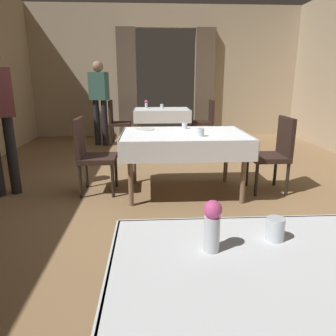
{
  "coord_description": "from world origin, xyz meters",
  "views": [
    {
      "loc": [
        -0.41,
        -3.72,
        1.38
      ],
      "look_at": [
        -0.18,
        0.28,
        0.25
      ],
      "focal_mm": 33.99,
      "sensor_mm": 36.0,
      "label": 1
    }
  ],
  "objects_px": {
    "dining_table_mid": "(184,139)",
    "chair_mid_left": "(91,152)",
    "chair_far_right": "(206,119)",
    "flower_vase_far": "(146,104)",
    "person_diner_standing_aside": "(99,96)",
    "chair_far_left": "(117,120)",
    "glass_mid_c": "(185,126)",
    "dining_table_far": "(162,114)",
    "chair_mid_right": "(275,151)",
    "flower_vase_near": "(212,224)",
    "dining_table_near": "(287,305)",
    "plate_mid_a": "(145,129)",
    "glass_mid_b": "(201,132)",
    "glass_near_b": "(275,229)",
    "glass_far_b": "(162,106)"
  },
  "relations": [
    {
      "from": "dining_table_mid",
      "to": "chair_mid_left",
      "type": "distance_m",
      "value": 1.14
    },
    {
      "from": "chair_far_right",
      "to": "flower_vase_far",
      "type": "height_order",
      "value": "same"
    },
    {
      "from": "dining_table_mid",
      "to": "person_diner_standing_aside",
      "type": "height_order",
      "value": "person_diner_standing_aside"
    },
    {
      "from": "chair_far_left",
      "to": "chair_far_right",
      "type": "distance_m",
      "value": 1.95
    },
    {
      "from": "dining_table_mid",
      "to": "glass_mid_c",
      "type": "relative_size",
      "value": 18.49
    },
    {
      "from": "dining_table_far",
      "to": "chair_mid_right",
      "type": "xyz_separation_m",
      "value": [
        1.28,
        -3.11,
        -0.14
      ]
    },
    {
      "from": "flower_vase_near",
      "to": "dining_table_near",
      "type": "bearing_deg",
      "value": -41.25
    },
    {
      "from": "dining_table_near",
      "to": "flower_vase_far",
      "type": "relative_size",
      "value": 6.76
    },
    {
      "from": "plate_mid_a",
      "to": "glass_mid_b",
      "type": "xyz_separation_m",
      "value": [
        0.63,
        -0.51,
        0.04
      ]
    },
    {
      "from": "dining_table_near",
      "to": "dining_table_far",
      "type": "relative_size",
      "value": 1.03
    },
    {
      "from": "chair_mid_left",
      "to": "glass_mid_b",
      "type": "height_order",
      "value": "chair_mid_left"
    },
    {
      "from": "flower_vase_near",
      "to": "chair_mid_left",
      "type": "bearing_deg",
      "value": 109.0
    },
    {
      "from": "chair_mid_right",
      "to": "plate_mid_a",
      "type": "distance_m",
      "value": 1.64
    },
    {
      "from": "chair_mid_right",
      "to": "chair_mid_left",
      "type": "relative_size",
      "value": 1.0
    },
    {
      "from": "chair_far_right",
      "to": "glass_mid_c",
      "type": "relative_size",
      "value": 11.5
    },
    {
      "from": "chair_mid_right",
      "to": "glass_near_b",
      "type": "relative_size",
      "value": 9.95
    },
    {
      "from": "plate_mid_a",
      "to": "chair_far_left",
      "type": "bearing_deg",
      "value": 102.72
    },
    {
      "from": "flower_vase_far",
      "to": "dining_table_near",
      "type": "bearing_deg",
      "value": -85.21
    },
    {
      "from": "dining_table_far",
      "to": "person_diner_standing_aside",
      "type": "height_order",
      "value": "person_diner_standing_aside"
    },
    {
      "from": "dining_table_near",
      "to": "glass_near_b",
      "type": "relative_size",
      "value": 12.95
    },
    {
      "from": "glass_near_b",
      "to": "chair_mid_left",
      "type": "bearing_deg",
      "value": 114.48
    },
    {
      "from": "glass_mid_b",
      "to": "chair_mid_left",
      "type": "bearing_deg",
      "value": 166.71
    },
    {
      "from": "chair_far_left",
      "to": "plate_mid_a",
      "type": "relative_size",
      "value": 3.89
    },
    {
      "from": "dining_table_far",
      "to": "glass_far_b",
      "type": "distance_m",
      "value": 0.19
    },
    {
      "from": "plate_mid_a",
      "to": "glass_far_b",
      "type": "bearing_deg",
      "value": 83.63
    },
    {
      "from": "glass_near_b",
      "to": "glass_mid_b",
      "type": "height_order",
      "value": "glass_near_b"
    },
    {
      "from": "flower_vase_far",
      "to": "chair_mid_right",
      "type": "bearing_deg",
      "value": -63.85
    },
    {
      "from": "glass_mid_c",
      "to": "flower_vase_far",
      "type": "bearing_deg",
      "value": 99.95
    },
    {
      "from": "flower_vase_far",
      "to": "glass_near_b",
      "type": "bearing_deg",
      "value": -84.5
    },
    {
      "from": "chair_mid_left",
      "to": "glass_mid_b",
      "type": "xyz_separation_m",
      "value": [
        1.29,
        -0.31,
        0.28
      ]
    },
    {
      "from": "chair_far_right",
      "to": "person_diner_standing_aside",
      "type": "distance_m",
      "value": 2.33
    },
    {
      "from": "glass_far_b",
      "to": "person_diner_standing_aside",
      "type": "distance_m",
      "value": 1.34
    },
    {
      "from": "flower_vase_near",
      "to": "dining_table_far",
      "type": "bearing_deg",
      "value": 89.61
    },
    {
      "from": "glass_near_b",
      "to": "glass_mid_c",
      "type": "distance_m",
      "value": 2.94
    },
    {
      "from": "chair_mid_left",
      "to": "glass_mid_c",
      "type": "relative_size",
      "value": 11.5
    },
    {
      "from": "flower_vase_near",
      "to": "glass_mid_b",
      "type": "bearing_deg",
      "value": 81.96
    },
    {
      "from": "plate_mid_a",
      "to": "glass_far_b",
      "type": "height_order",
      "value": "glass_far_b"
    },
    {
      "from": "glass_near_b",
      "to": "person_diner_standing_aside",
      "type": "relative_size",
      "value": 0.05
    },
    {
      "from": "chair_far_left",
      "to": "glass_mid_c",
      "type": "bearing_deg",
      "value": -67.66
    },
    {
      "from": "flower_vase_far",
      "to": "dining_table_far",
      "type": "bearing_deg",
      "value": -27.43
    },
    {
      "from": "chair_mid_right",
      "to": "chair_far_right",
      "type": "bearing_deg",
      "value": 95.41
    },
    {
      "from": "glass_mid_c",
      "to": "person_diner_standing_aside",
      "type": "height_order",
      "value": "person_diner_standing_aside"
    },
    {
      "from": "dining_table_far",
      "to": "glass_near_b",
      "type": "xyz_separation_m",
      "value": [
        0.23,
        -5.73,
        0.15
      ]
    },
    {
      "from": "flower_vase_near",
      "to": "plate_mid_a",
      "type": "bearing_deg",
      "value": 95.5
    },
    {
      "from": "glass_near_b",
      "to": "chair_far_right",
      "type": "bearing_deg",
      "value": 82.77
    },
    {
      "from": "glass_near_b",
      "to": "dining_table_near",
      "type": "bearing_deg",
      "value": -100.9
    },
    {
      "from": "dining_table_near",
      "to": "glass_mid_b",
      "type": "distance_m",
      "value": 2.65
    },
    {
      "from": "dining_table_mid",
      "to": "glass_far_b",
      "type": "distance_m",
      "value": 3.23
    },
    {
      "from": "plate_mid_a",
      "to": "flower_vase_near",
      "type": "bearing_deg",
      "value": -84.5
    },
    {
      "from": "dining_table_far",
      "to": "plate_mid_a",
      "type": "distance_m",
      "value": 2.86
    }
  ]
}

